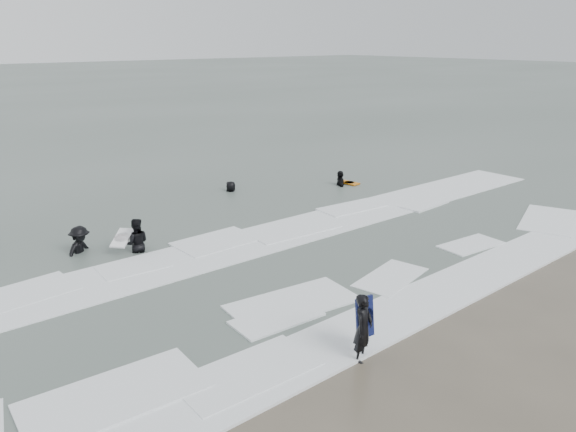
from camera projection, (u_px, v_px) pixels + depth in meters
ground at (402, 296)px, 15.49m from camera, size 320.00×320.00×0.00m
surfer_centre at (362, 359)px, 12.47m from camera, size 0.68×0.57×1.59m
surfer_wading at (137, 252)px, 18.66m from camera, size 1.04×0.94×1.73m
surfer_breaker at (81, 254)px, 18.52m from camera, size 1.35×1.18×1.82m
surfer_right_near at (340, 186)px, 26.99m from camera, size 1.03×1.18×1.91m
surfer_right_far at (231, 192)px, 25.93m from camera, size 0.95×0.95×1.67m
surf_foam at (313, 256)px, 18.21m from camera, size 30.03×9.06×0.09m
bodyboards at (280, 229)px, 19.47m from camera, size 13.08×11.54×1.25m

